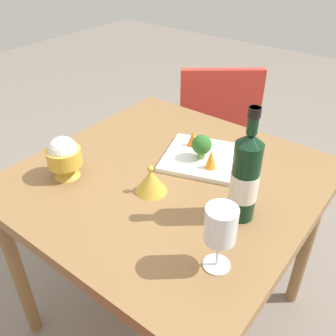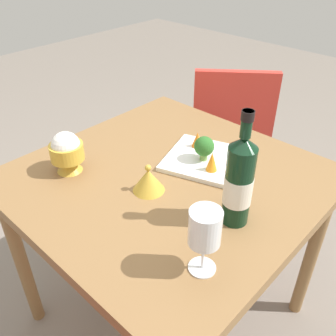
{
  "view_description": "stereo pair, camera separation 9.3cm",
  "coord_description": "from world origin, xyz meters",
  "px_view_note": "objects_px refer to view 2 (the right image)",
  "views": [
    {
      "loc": [
        0.61,
        -0.78,
        1.44
      ],
      "look_at": [
        0.0,
        0.0,
        0.77
      ],
      "focal_mm": 39.54,
      "sensor_mm": 36.0,
      "label": 1
    },
    {
      "loc": [
        0.68,
        -0.72,
        1.44
      ],
      "look_at": [
        0.0,
        0.0,
        0.77
      ],
      "focal_mm": 39.54,
      "sensor_mm": 36.0,
      "label": 2
    }
  ],
  "objects_px": {
    "wine_bottle": "(239,181)",
    "wine_glass": "(205,229)",
    "chair_near_window": "(231,125)",
    "carrot_garnish_left": "(197,140)",
    "broccoli_floret": "(204,147)",
    "rice_bowl": "(67,151)",
    "carrot_garnish_right": "(212,161)",
    "rice_bowl_lid": "(148,180)",
    "serving_plate": "(204,159)"
  },
  "relations": [
    {
      "from": "wine_bottle",
      "to": "wine_glass",
      "type": "xyz_separation_m",
      "value": [
        0.04,
        -0.2,
        -0.0
      ]
    },
    {
      "from": "chair_near_window",
      "to": "wine_bottle",
      "type": "xyz_separation_m",
      "value": [
        0.55,
        -0.8,
        0.34
      ]
    },
    {
      "from": "wine_bottle",
      "to": "carrot_garnish_right",
      "type": "distance_m",
      "value": 0.24
    },
    {
      "from": "chair_near_window",
      "to": "broccoli_floret",
      "type": "xyz_separation_m",
      "value": [
        0.31,
        -0.64,
        0.27
      ]
    },
    {
      "from": "serving_plate",
      "to": "carrot_garnish_left",
      "type": "distance_m",
      "value": 0.08
    },
    {
      "from": "chair_near_window",
      "to": "carrot_garnish_right",
      "type": "height_order",
      "value": "chair_near_window"
    },
    {
      "from": "rice_bowl",
      "to": "broccoli_floret",
      "type": "xyz_separation_m",
      "value": [
        0.3,
        0.34,
        -0.01
      ]
    },
    {
      "from": "rice_bowl",
      "to": "carrot_garnish_left",
      "type": "relative_size",
      "value": 2.54
    },
    {
      "from": "chair_near_window",
      "to": "carrot_garnish_right",
      "type": "relative_size",
      "value": 12.83
    },
    {
      "from": "rice_bowl_lid",
      "to": "carrot_garnish_left",
      "type": "xyz_separation_m",
      "value": [
        -0.04,
        0.29,
        0.01
      ]
    },
    {
      "from": "wine_glass",
      "to": "carrot_garnish_right",
      "type": "bearing_deg",
      "value": 124.6
    },
    {
      "from": "rice_bowl_lid",
      "to": "carrot_garnish_left",
      "type": "height_order",
      "value": "rice_bowl_lid"
    },
    {
      "from": "rice_bowl_lid",
      "to": "serving_plate",
      "type": "xyz_separation_m",
      "value": [
        0.02,
        0.25,
        -0.03
      ]
    },
    {
      "from": "chair_near_window",
      "to": "wine_bottle",
      "type": "height_order",
      "value": "wine_bottle"
    },
    {
      "from": "wine_bottle",
      "to": "wine_glass",
      "type": "distance_m",
      "value": 0.2
    },
    {
      "from": "wine_glass",
      "to": "rice_bowl",
      "type": "bearing_deg",
      "value": 177.63
    },
    {
      "from": "chair_near_window",
      "to": "wine_bottle",
      "type": "bearing_deg",
      "value": -93.92
    },
    {
      "from": "wine_glass",
      "to": "rice_bowl_lid",
      "type": "bearing_deg",
      "value": 157.78
    },
    {
      "from": "rice_bowl",
      "to": "serving_plate",
      "type": "relative_size",
      "value": 0.45
    },
    {
      "from": "rice_bowl",
      "to": "rice_bowl_lid",
      "type": "relative_size",
      "value": 1.42
    },
    {
      "from": "wine_glass",
      "to": "wine_bottle",
      "type": "bearing_deg",
      "value": 102.5
    },
    {
      "from": "wine_glass",
      "to": "broccoli_floret",
      "type": "bearing_deg",
      "value": 128.31
    },
    {
      "from": "rice_bowl",
      "to": "carrot_garnish_right",
      "type": "distance_m",
      "value": 0.47
    },
    {
      "from": "serving_plate",
      "to": "carrot_garnish_right",
      "type": "height_order",
      "value": "carrot_garnish_right"
    },
    {
      "from": "broccoli_floret",
      "to": "carrot_garnish_right",
      "type": "relative_size",
      "value": 1.3
    },
    {
      "from": "wine_glass",
      "to": "rice_bowl_lid",
      "type": "height_order",
      "value": "wine_glass"
    },
    {
      "from": "wine_glass",
      "to": "rice_bowl",
      "type": "distance_m",
      "value": 0.59
    },
    {
      "from": "wine_bottle",
      "to": "rice_bowl",
      "type": "distance_m",
      "value": 0.57
    },
    {
      "from": "chair_near_window",
      "to": "rice_bowl",
      "type": "distance_m",
      "value": 1.01
    },
    {
      "from": "carrot_garnish_right",
      "to": "rice_bowl_lid",
      "type": "bearing_deg",
      "value": -113.65
    },
    {
      "from": "carrot_garnish_left",
      "to": "broccoli_floret",
      "type": "bearing_deg",
      "value": -36.36
    },
    {
      "from": "rice_bowl_lid",
      "to": "rice_bowl",
      "type": "bearing_deg",
      "value": -158.81
    },
    {
      "from": "wine_glass",
      "to": "carrot_garnish_right",
      "type": "relative_size",
      "value": 2.7
    },
    {
      "from": "rice_bowl",
      "to": "wine_glass",
      "type": "bearing_deg",
      "value": -2.37
    },
    {
      "from": "carrot_garnish_right",
      "to": "carrot_garnish_left",
      "type": "bearing_deg",
      "value": 146.82
    },
    {
      "from": "broccoli_floret",
      "to": "wine_bottle",
      "type": "bearing_deg",
      "value": -34.3
    },
    {
      "from": "carrot_garnish_right",
      "to": "wine_glass",
      "type": "bearing_deg",
      "value": -55.4
    },
    {
      "from": "broccoli_floret",
      "to": "rice_bowl",
      "type": "bearing_deg",
      "value": -131.51
    },
    {
      "from": "rice_bowl_lid",
      "to": "wine_glass",
      "type": "bearing_deg",
      "value": -22.22
    },
    {
      "from": "chair_near_window",
      "to": "carrot_garnish_right",
      "type": "xyz_separation_m",
      "value": [
        0.37,
        -0.67,
        0.26
      ]
    },
    {
      "from": "wine_bottle",
      "to": "rice_bowl",
      "type": "height_order",
      "value": "wine_bottle"
    },
    {
      "from": "wine_bottle",
      "to": "chair_near_window",
      "type": "bearing_deg",
      "value": 124.47
    },
    {
      "from": "wine_bottle",
      "to": "wine_glass",
      "type": "relative_size",
      "value": 1.87
    },
    {
      "from": "chair_near_window",
      "to": "carrot_garnish_left",
      "type": "bearing_deg",
      "value": -106.34
    },
    {
      "from": "chair_near_window",
      "to": "broccoli_floret",
      "type": "bearing_deg",
      "value": -102.58
    },
    {
      "from": "carrot_garnish_left",
      "to": "carrot_garnish_right",
      "type": "relative_size",
      "value": 0.84
    },
    {
      "from": "rice_bowl",
      "to": "broccoli_floret",
      "type": "distance_m",
      "value": 0.45
    },
    {
      "from": "wine_bottle",
      "to": "rice_bowl",
      "type": "xyz_separation_m",
      "value": [
        -0.54,
        -0.17,
        -0.06
      ]
    },
    {
      "from": "rice_bowl_lid",
      "to": "carrot_garnish_right",
      "type": "height_order",
      "value": "rice_bowl_lid"
    },
    {
      "from": "wine_glass",
      "to": "chair_near_window",
      "type": "bearing_deg",
      "value": 120.74
    }
  ]
}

